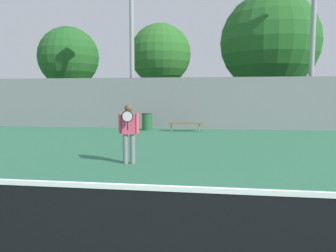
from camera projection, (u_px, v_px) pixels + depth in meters
The scene contains 10 objects.
tennis_net at pixel (162, 237), 3.16m from camera, with size 12.38×0.09×1.04m.
tennis_player at pixel (129, 130), 9.01m from camera, with size 0.55×0.44×1.65m.
bench_courtside_near at pixel (185, 123), 17.18m from camera, with size 1.85×0.40×0.45m.
light_pole_near_left at pixel (313, 33), 17.50m from camera, with size 0.90×0.60×9.01m.
light_pole_far_right at pixel (132, 32), 18.86m from camera, with size 0.90×0.60×9.58m.
trash_bin at pixel (147, 122), 17.75m from camera, with size 0.59×0.59×0.92m.
back_fence at pixel (206, 103), 18.18m from camera, with size 26.77×0.06×2.88m.
tree_green_tall at pixel (160, 54), 23.57m from camera, with size 4.37×4.37×7.01m.
tree_green_broad at pixel (270, 43), 22.37m from camera, with size 6.69×6.69×8.82m.
tree_dark_dense at pixel (69, 58), 24.89m from camera, with size 4.56×4.56×7.04m.
Camera 1 is at (0.49, -3.00, 1.90)m, focal length 35.00 mm.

